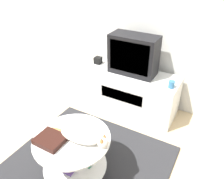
% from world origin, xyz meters
% --- Properties ---
extents(ground_plane, '(12.00, 12.00, 0.00)m').
position_xyz_m(ground_plane, '(0.00, 0.00, 0.00)').
color(ground_plane, tan).
extents(wall_back, '(8.00, 0.05, 2.60)m').
position_xyz_m(wall_back, '(0.00, 1.50, 1.30)').
color(wall_back, silver).
rests_on(wall_back, ground_plane).
extents(rug, '(1.56, 1.53, 0.02)m').
position_xyz_m(rug, '(0.00, 0.00, 0.01)').
color(rug, '#28282B').
rests_on(rug, ground_plane).
extents(tv_stand, '(1.28, 0.47, 0.55)m').
position_xyz_m(tv_stand, '(-0.06, 1.18, 0.27)').
color(tv_stand, silver).
rests_on(tv_stand, ground_plane).
extents(tv, '(0.59, 0.29, 0.49)m').
position_xyz_m(tv, '(-0.04, 1.21, 0.80)').
color(tv, black).
rests_on(tv, tv_stand).
extents(speaker, '(0.09, 0.09, 0.09)m').
position_xyz_m(speaker, '(-0.57, 1.23, 0.59)').
color(speaker, black).
rests_on(speaker, tv_stand).
extents(mug, '(0.07, 0.07, 0.08)m').
position_xyz_m(mug, '(0.50, 1.09, 0.59)').
color(mug, teal).
rests_on(mug, tv_stand).
extents(coffee_table, '(0.67, 0.67, 0.48)m').
position_xyz_m(coffee_table, '(-0.03, -0.08, 0.32)').
color(coffee_table, '#B2B2B7').
rests_on(coffee_table, rug).
extents(dvd_box, '(0.24, 0.20, 0.05)m').
position_xyz_m(dvd_box, '(-0.15, -0.19, 0.52)').
color(dvd_box, black).
rests_on(dvd_box, coffee_table).
extents(cat, '(0.57, 0.21, 0.12)m').
position_xyz_m(cat, '(0.07, -0.05, 0.55)').
color(cat, silver).
rests_on(cat, coffee_table).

